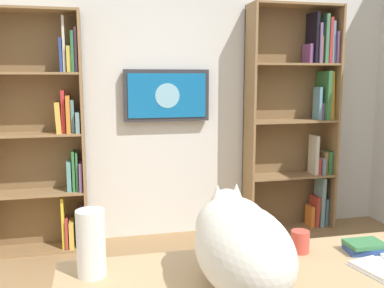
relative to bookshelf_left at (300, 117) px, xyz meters
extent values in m
cube|color=silver|center=(1.27, -0.16, 0.24)|extent=(4.52, 0.06, 2.70)
cube|color=#937047|center=(-0.32, 0.03, -0.03)|extent=(0.02, 0.28, 2.16)
cube|color=#937047|center=(0.53, 0.03, -0.03)|extent=(0.02, 0.28, 2.16)
cube|color=brown|center=(0.10, -0.11, -0.03)|extent=(0.88, 0.01, 2.16)
cube|color=#937047|center=(0.10, 0.03, -1.10)|extent=(0.83, 0.27, 0.02)
cube|color=#937047|center=(0.10, 0.03, -0.57)|extent=(0.83, 0.27, 0.02)
cube|color=#937047|center=(0.10, 0.03, -0.03)|extent=(0.83, 0.27, 0.02)
cube|color=#937047|center=(0.10, 0.03, 0.50)|extent=(0.83, 0.27, 0.02)
cube|color=#937047|center=(0.10, 0.03, 1.04)|extent=(0.83, 0.27, 0.02)
cube|color=#5D91B3|center=(-0.29, 0.02, -0.96)|extent=(0.03, 0.13, 0.27)
cube|color=#232A1F|center=(-0.25, 0.03, -0.94)|extent=(0.02, 0.12, 0.30)
cube|color=#71999D|center=(-0.22, 0.04, -0.84)|extent=(0.04, 0.18, 0.50)
cube|color=#B93C2F|center=(-0.18, 0.03, -0.94)|extent=(0.05, 0.17, 0.30)
cube|color=orange|center=(-0.13, 0.04, -0.99)|extent=(0.04, 0.14, 0.21)
cube|color=#35773D|center=(-0.28, 0.04, -0.45)|extent=(0.04, 0.15, 0.22)
cube|color=olive|center=(-0.24, 0.02, -0.45)|extent=(0.03, 0.17, 0.22)
cube|color=#728F9E|center=(-0.20, 0.03, -0.47)|extent=(0.02, 0.24, 0.16)
cube|color=#C33334|center=(-0.17, 0.02, -0.47)|extent=(0.03, 0.19, 0.16)
cube|color=beige|center=(-0.13, 0.04, -0.37)|extent=(0.03, 0.16, 0.38)
cube|color=gold|center=(-0.28, 0.03, 0.21)|extent=(0.06, 0.12, 0.46)
cube|color=orange|center=(-0.25, 0.02, 0.17)|extent=(0.02, 0.15, 0.38)
cube|color=#326E3C|center=(-0.22, 0.03, 0.21)|extent=(0.04, 0.24, 0.46)
cube|color=#85507B|center=(-0.18, 0.04, 0.06)|extent=(0.02, 0.12, 0.16)
cube|color=#6097B1|center=(-0.15, 0.04, 0.13)|extent=(0.03, 0.13, 0.31)
cube|color=slate|center=(-0.29, 0.03, 0.66)|extent=(0.03, 0.21, 0.30)
cube|color=#7091AF|center=(-0.26, 0.04, 0.71)|extent=(0.04, 0.14, 0.39)
cube|color=#B93436|center=(-0.23, 0.04, 0.72)|extent=(0.03, 0.16, 0.42)
cube|color=#427B54|center=(-0.19, 0.02, 0.74)|extent=(0.03, 0.20, 0.45)
cube|color=#986F48|center=(-0.14, 0.03, 0.64)|extent=(0.03, 0.14, 0.25)
cube|color=slate|center=(-0.11, 0.03, 0.70)|extent=(0.03, 0.23, 0.37)
cube|color=black|center=(-0.08, 0.02, 0.75)|extent=(0.03, 0.21, 0.47)
cube|color=#7F4889|center=(-0.04, 0.02, 0.60)|extent=(0.03, 0.16, 0.18)
cube|color=#937047|center=(2.05, 0.03, -0.09)|extent=(0.02, 0.28, 2.04)
cube|color=brown|center=(2.45, -0.11, -0.09)|extent=(0.82, 0.01, 2.04)
cube|color=#937047|center=(2.45, 0.03, -1.10)|extent=(0.78, 0.27, 0.02)
cube|color=#937047|center=(2.45, 0.03, -0.60)|extent=(0.78, 0.27, 0.02)
cube|color=#937047|center=(2.45, 0.03, -0.09)|extent=(0.78, 0.27, 0.02)
cube|color=#937047|center=(2.45, 0.03, 0.41)|extent=(0.78, 0.27, 0.02)
cube|color=#937047|center=(2.45, 0.03, 0.92)|extent=(0.78, 0.27, 0.02)
cube|color=slate|center=(2.09, 0.03, -0.91)|extent=(0.04, 0.22, 0.36)
cube|color=#37703E|center=(2.13, 0.02, -0.94)|extent=(0.04, 0.13, 0.31)
cube|color=gold|center=(2.18, 0.03, -0.98)|extent=(0.04, 0.22, 0.23)
cube|color=#AE3D3A|center=(2.22, 0.03, -0.96)|extent=(0.02, 0.21, 0.25)
cube|color=yellow|center=(2.24, 0.03, -0.86)|extent=(0.02, 0.18, 0.45)
cube|color=#7D5791|center=(2.08, 0.02, -0.46)|extent=(0.03, 0.24, 0.25)
cube|color=#397545|center=(2.11, 0.02, -0.42)|extent=(0.02, 0.19, 0.33)
cube|color=#327C3F|center=(2.14, 0.02, -0.41)|extent=(0.02, 0.20, 0.34)
cube|color=#609FA1|center=(2.18, 0.03, -0.46)|extent=(0.04, 0.15, 0.26)
cube|color=#70959D|center=(2.08, 0.03, 0.01)|extent=(0.03, 0.23, 0.17)
cube|color=#629AA2|center=(2.12, 0.03, 0.06)|extent=(0.03, 0.15, 0.28)
cube|color=orange|center=(2.16, 0.03, 0.08)|extent=(0.03, 0.24, 0.31)
cube|color=red|center=(2.20, 0.02, 0.10)|extent=(0.03, 0.18, 0.36)
cube|color=gold|center=(2.24, 0.02, 0.05)|extent=(0.05, 0.23, 0.26)
cube|color=#83547A|center=(2.08, 0.04, 0.60)|extent=(0.02, 0.15, 0.36)
cube|color=#2B7142|center=(2.10, 0.02, 0.59)|extent=(0.02, 0.21, 0.33)
cube|color=gold|center=(2.14, 0.02, 0.53)|extent=(0.03, 0.18, 0.21)
cube|color=beige|center=(2.17, 0.03, 0.65)|extent=(0.02, 0.13, 0.45)
cube|color=#2A4093|center=(2.20, 0.04, 0.56)|extent=(0.02, 0.13, 0.28)
cube|color=#333338|center=(1.30, -0.08, 0.22)|extent=(0.78, 0.06, 0.47)
cube|color=#146BB2|center=(1.30, -0.05, 0.22)|extent=(0.71, 0.01, 0.40)
cylinder|color=#8CCCEA|center=(1.30, -0.04, 0.22)|extent=(0.22, 0.00, 0.22)
cube|color=tan|center=(1.30, 2.35, -0.40)|extent=(1.66, 0.69, 0.03)
ellipsoid|color=silver|center=(1.46, 2.41, -0.23)|extent=(0.33, 0.55, 0.31)
ellipsoid|color=silver|center=(1.46, 2.29, -0.19)|extent=(0.28, 0.30, 0.23)
sphere|color=silver|center=(1.46, 2.22, -0.12)|extent=(0.14, 0.14, 0.14)
cone|color=silver|center=(1.42, 2.22, -0.07)|extent=(0.06, 0.06, 0.08)
cone|color=silver|center=(1.49, 2.22, -0.07)|extent=(0.06, 0.06, 0.08)
cone|color=beige|center=(1.42, 2.23, -0.08)|extent=(0.03, 0.03, 0.05)
cone|color=beige|center=(1.49, 2.23, -0.08)|extent=(0.03, 0.03, 0.05)
cube|color=white|center=(0.87, 2.40, -0.38)|extent=(0.19, 0.25, 0.01)
cube|color=white|center=(0.87, 2.40, -0.37)|extent=(0.18, 0.23, 0.01)
cylinder|color=silver|center=(0.80, 2.32, -0.36)|extent=(0.02, 0.02, 0.01)
cylinder|color=white|center=(1.98, 2.17, -0.25)|extent=(0.11, 0.11, 0.26)
cylinder|color=#D84C3F|center=(1.09, 2.14, -0.33)|extent=(0.08, 0.08, 0.10)
cube|color=#2D4C93|center=(0.82, 2.21, -0.37)|extent=(0.17, 0.13, 0.03)
cube|color=#387A47|center=(0.82, 2.21, -0.34)|extent=(0.16, 0.11, 0.02)
camera|label=1|loc=(1.96, 3.77, 0.38)|focal=39.90mm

